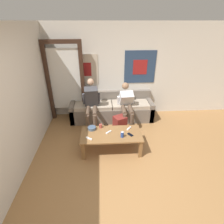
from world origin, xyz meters
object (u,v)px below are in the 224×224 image
at_px(coffee_table, 111,136).
at_px(ceramic_bowl, 92,128).
at_px(drink_can_blue, 122,134).
at_px(game_controller_near_left, 129,128).
at_px(person_seated_teen, 126,104).
at_px(game_controller_near_right, 109,132).
at_px(game_controller_far_center, 89,138).
at_px(cell_phone, 130,135).
at_px(backpack, 120,125).
at_px(pillar_candle, 101,126).
at_px(person_seated_adult, 91,103).
at_px(couch, 112,110).

height_order(coffee_table, ceramic_bowl, ceramic_bowl).
relative_size(drink_can_blue, game_controller_near_left, 0.92).
height_order(person_seated_teen, game_controller_near_right, person_seated_teen).
distance_m(game_controller_far_center, cell_phone, 0.86).
bearing_deg(backpack, game_controller_near_right, -116.88).
height_order(ceramic_bowl, cell_phone, ceramic_bowl).
xyz_separation_m(ceramic_bowl, game_controller_far_center, (-0.05, -0.35, -0.03)).
height_order(person_seated_teen, drink_can_blue, person_seated_teen).
xyz_separation_m(game_controller_near_left, cell_phone, (-0.01, -0.23, -0.01)).
bearing_deg(person_seated_teen, cell_phone, -93.61).
height_order(backpack, pillar_candle, pillar_candle).
height_order(game_controller_near_left, cell_phone, game_controller_near_left).
xyz_separation_m(drink_can_blue, cell_phone, (0.18, 0.07, -0.06)).
distance_m(coffee_table, ceramic_bowl, 0.47).
bearing_deg(person_seated_teen, drink_can_blue, -101.60).
height_order(coffee_table, backpack, backpack).
xyz_separation_m(coffee_table, game_controller_far_center, (-0.46, -0.16, 0.08)).
xyz_separation_m(person_seated_adult, ceramic_bowl, (0.04, -0.87, -0.21)).
bearing_deg(coffee_table, backpack, 68.63).
bearing_deg(couch, coffee_table, -93.93).
height_order(person_seated_teen, backpack, person_seated_teen).
height_order(game_controller_near_left, game_controller_far_center, same).
distance_m(pillar_candle, drink_can_blue, 0.58).
xyz_separation_m(coffee_table, pillar_candle, (-0.22, 0.25, 0.11)).
bearing_deg(ceramic_bowl, backpack, 35.30).
distance_m(couch, drink_can_blue, 1.56).
bearing_deg(backpack, person_seated_teen, 63.65).
height_order(game_controller_near_right, game_controller_far_center, same).
distance_m(couch, cell_phone, 1.51).
xyz_separation_m(pillar_candle, game_controller_near_right, (0.17, -0.21, -0.03)).
xyz_separation_m(couch, drink_can_blue, (0.12, -1.54, 0.20)).
relative_size(person_seated_teen, pillar_candle, 10.71).
bearing_deg(couch, pillar_candle, -105.47).
distance_m(drink_can_blue, game_controller_near_left, 0.35).
bearing_deg(couch, ceramic_bowl, -112.79).
bearing_deg(person_seated_adult, pillar_candle, -74.32).
relative_size(drink_can_blue, game_controller_near_right, 0.97).
xyz_separation_m(drink_can_blue, game_controller_near_right, (-0.27, 0.17, -0.05)).
distance_m(person_seated_adult, cell_phone, 1.43).
xyz_separation_m(coffee_table, person_seated_teen, (0.47, 1.08, 0.25)).
height_order(coffee_table, cell_phone, cell_phone).
xyz_separation_m(couch, coffee_table, (-0.10, -1.41, 0.08)).
xyz_separation_m(game_controller_near_right, cell_phone, (0.45, -0.11, -0.01)).
relative_size(game_controller_near_left, game_controller_near_right, 1.05).
distance_m(backpack, pillar_candle, 0.69).
height_order(couch, pillar_candle, couch).
bearing_deg(ceramic_bowl, cell_phone, -17.60).
bearing_deg(coffee_table, person_seated_teen, 66.70).
relative_size(ceramic_bowl, game_controller_near_right, 1.40).
bearing_deg(drink_can_blue, pillar_candle, 139.33).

